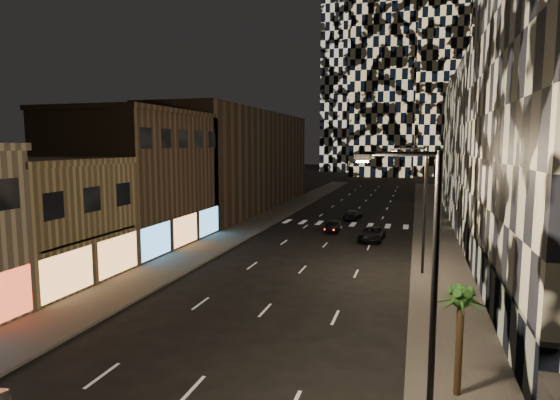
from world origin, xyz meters
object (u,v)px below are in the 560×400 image
Objects in this scene: car_dark_midlane at (332,226)px; palm_tree at (461,306)px; streetlight_far at (421,201)px; streetlight_near at (426,278)px; car_dark_oncoming at (353,215)px; car_dark_rightlane at (372,234)px.

car_dark_midlane is 0.90× the size of palm_tree.
palm_tree is at bearing -85.49° from streetlight_far.
car_dark_midlane is at bearing 104.32° from streetlight_near.
palm_tree reaches higher than car_dark_oncoming.
car_dark_rightlane is (3.50, -12.54, 0.07)m from car_dark_oncoming.
streetlight_near is 31.74m from car_dark_rightlane.
streetlight_far is at bearing -65.19° from car_dark_rightlane.
car_dark_midlane is at bearing 121.08° from streetlight_far.
streetlight_near is 36.11m from car_dark_midlane.
car_dark_rightlane is at bearing 111.44° from streetlight_far.
streetlight_far is at bearing 90.00° from streetlight_near.
streetlight_far is (0.00, 20.00, 0.00)m from streetlight_near.
car_dark_rightlane is at bearing 113.56° from car_dark_oncoming.
car_dark_midlane reaches higher than car_dark_oncoming.
palm_tree is (10.18, -31.43, 2.90)m from car_dark_midlane.
streetlight_far is 2.43× the size of car_dark_midlane.
car_dark_midlane is (-8.85, 14.69, -4.72)m from streetlight_far.
car_dark_rightlane is at bearing 101.53° from palm_tree.
streetlight_near and streetlight_far have the same top height.
car_dark_oncoming is 0.86× the size of car_dark_rightlane.
streetlight_near is at bearing -78.66° from car_dark_rightlane.
car_dark_midlane is 0.91× the size of car_dark_oncoming.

